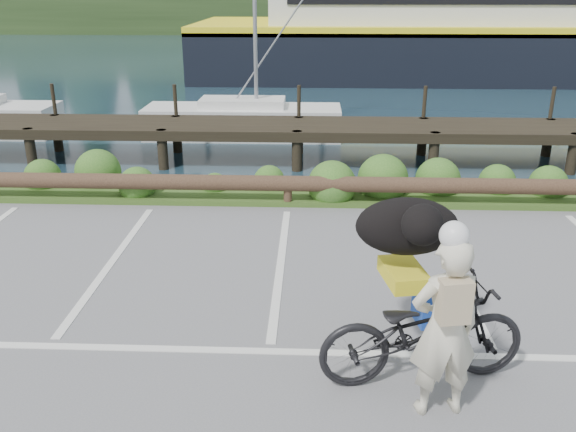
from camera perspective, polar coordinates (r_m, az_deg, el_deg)
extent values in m
plane|color=#5F5E61|center=(7.59, -1.50, -10.91)|extent=(72.00, 72.00, 0.00)
plane|color=#162A36|center=(54.69, 1.96, 15.40)|extent=(160.00, 160.00, 0.00)
cube|color=#3D5B21|center=(12.40, 0.12, 2.29)|extent=(34.00, 1.60, 0.10)
imported|color=black|center=(6.66, 12.49, -10.54)|extent=(2.32, 1.17, 1.17)
imported|color=beige|center=(6.07, 14.43, -10.15)|extent=(0.75, 0.57, 1.87)
ellipsoid|color=black|center=(6.86, 11.07, -0.96)|extent=(0.75, 1.22, 0.66)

